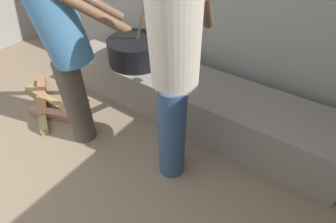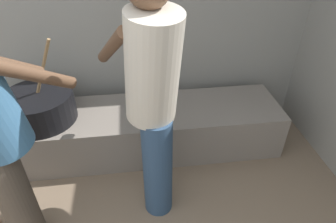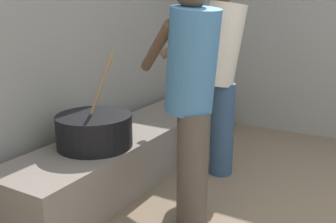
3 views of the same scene
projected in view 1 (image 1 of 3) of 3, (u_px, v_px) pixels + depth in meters
hearth_ledge at (188, 98)px, 2.50m from camera, size 2.78×0.60×0.41m
cooking_pot_main at (136, 51)px, 2.55m from camera, size 0.55×0.55×0.69m
cook_in_blue_shirt at (64, 43)px, 1.81m from camera, size 0.66×0.72×1.60m
cook_in_cream_shirt at (174, 64)px, 1.52m from camera, size 0.54×0.75×1.65m
firewood_pile at (47, 104)px, 2.69m from camera, size 0.91×0.60×0.08m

